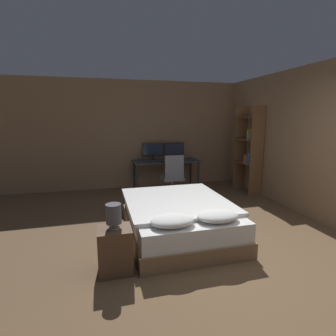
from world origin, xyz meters
name	(u,v)px	position (x,y,z in m)	size (l,w,h in m)	color
ground_plane	(257,274)	(0.00, 0.00, 0.00)	(20.00, 20.00, 0.00)	brown
wall_back	(165,134)	(0.00, 4.31, 1.35)	(12.00, 0.06, 2.70)	#8E7051
wall_side_right	(309,142)	(1.95, 1.50, 1.35)	(0.06, 12.00, 2.70)	#8E7051
bed	(178,218)	(-0.57, 1.25, 0.27)	(1.54, 1.99, 0.61)	#846647
nightstand	(115,250)	(-1.57, 0.48, 0.27)	(0.39, 0.35, 0.54)	brown
bedside_lamp	(114,214)	(-1.57, 0.48, 0.71)	(0.18, 0.18, 0.29)	gray
desk	(166,163)	(-0.09, 3.90, 0.65)	(1.64, 0.67, 0.72)	#38383D
monitor_left	(153,150)	(-0.37, 4.14, 0.96)	(0.53, 0.16, 0.41)	black
monitor_right	(174,150)	(0.20, 4.14, 0.96)	(0.53, 0.16, 0.41)	black
keyboard	(168,162)	(-0.09, 3.67, 0.73)	(0.39, 0.13, 0.02)	black
computer_mouse	(179,161)	(0.20, 3.67, 0.74)	(0.07, 0.05, 0.04)	black
office_chair	(172,180)	(-0.13, 3.15, 0.39)	(0.52, 0.52, 0.98)	black
bookshelf	(250,148)	(1.73, 3.03, 1.09)	(0.33, 0.75, 2.04)	brown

